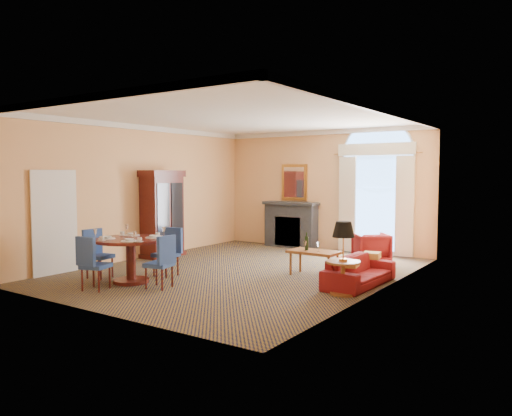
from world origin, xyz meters
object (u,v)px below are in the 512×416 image
Objects in this scene: sofa at (359,271)px; coffee_table at (313,253)px; armoire at (162,215)px; side_table at (343,249)px; dining_table at (131,250)px; armchair at (371,248)px.

sofa is 1.75× the size of coffee_table.
side_table is at bearing -11.64° from armoire.
armoire is 1.59× the size of dining_table.
side_table is at bearing 20.37° from dining_table.
armoire is 5.07m from armchair.
armoire is 5.44m from side_table.
dining_table is 1.75× the size of armchair.
armoire is at bearing 123.60° from dining_table.
side_table reaches higher than dining_table.
coffee_table reaches higher than sofa.
dining_table is at bearing 17.63° from armchair.
dining_table is 4.26m from sofa.
armoire is 2.09× the size of coffee_table.
dining_table is 3.93m from side_table.
dining_table is 0.75× the size of sofa.
armchair is at bearing 23.75° from armoire.
dining_table is 1.31× the size of coffee_table.
coffee_table is 1.64m from side_table.
armoire is at bearing 89.52° from sofa.
armoire reaches higher than side_table.
sofa is at bearing -2.87° from armoire.
dining_table is at bearing -56.40° from armoire.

